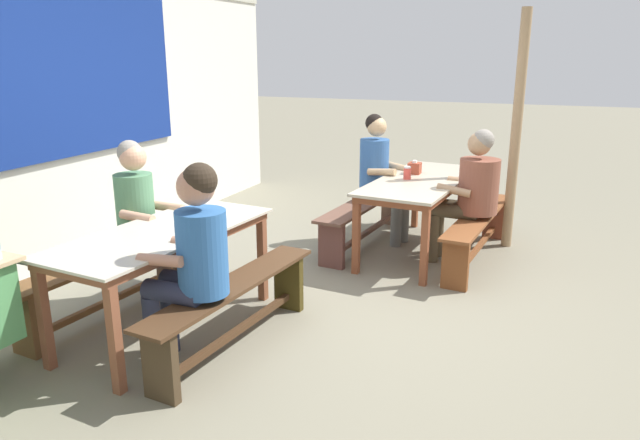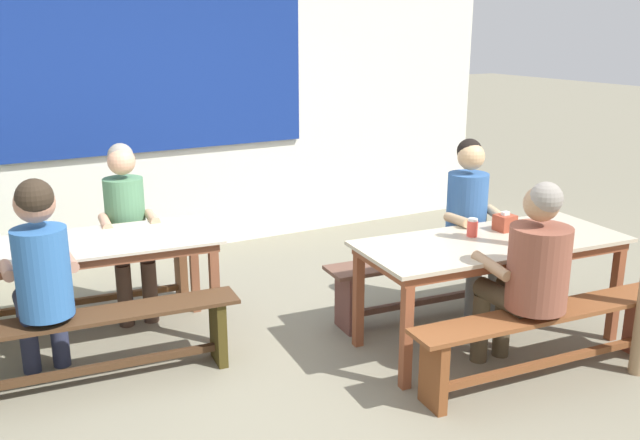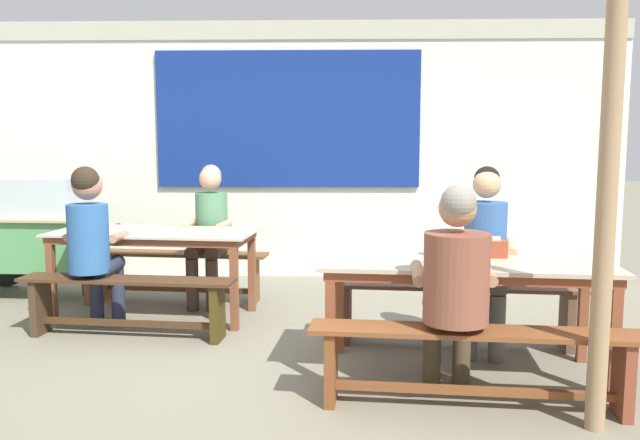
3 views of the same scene
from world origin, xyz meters
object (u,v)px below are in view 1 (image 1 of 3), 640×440
object	(u,v)px
bench_near_back	(366,214)
person_left_back_turned	(193,252)
dining_table_near	(421,186)
tissue_box	(415,168)
dining_table_far	(164,241)
bench_far_front	(234,306)
person_center_facing	(143,213)
person_right_near_table	(380,171)
wooden_support_post	(516,133)
condiment_jar	(407,173)
bench_near_front	(478,229)
bench_far_back	(108,275)
person_near_front	(471,188)

from	to	relation	value
bench_near_back	person_left_back_turned	bearing A→B (deg)	175.39
dining_table_near	tissue_box	distance (m)	0.28
dining_table_far	bench_far_front	world-z (taller)	dining_table_far
person_center_facing	tissue_box	bearing A→B (deg)	-36.09
bench_near_back	person_right_near_table	bearing A→B (deg)	-24.12
bench_far_front	bench_near_back	world-z (taller)	same
bench_near_back	wooden_support_post	xyz separation A→B (m)	(0.49, -1.37, 0.85)
person_right_near_table	wooden_support_post	world-z (taller)	wooden_support_post
person_right_near_table	condiment_jar	world-z (taller)	person_right_near_table
bench_near_front	condiment_jar	bearing A→B (deg)	91.20
tissue_box	wooden_support_post	xyz separation A→B (m)	(0.32, -0.92, 0.36)
bench_far_back	person_near_front	world-z (taller)	person_near_front
dining_table_near	tissue_box	bearing A→B (deg)	28.68
bench_far_back	person_center_facing	xyz separation A→B (m)	(0.32, -0.11, 0.42)
dining_table_near	person_right_near_table	size ratio (longest dim) A/B	1.42
bench_near_back	wooden_support_post	world-z (taller)	wooden_support_post
condiment_jar	bench_far_front	bearing A→B (deg)	166.38
dining_table_far	person_near_front	bearing A→B (deg)	-38.53
bench_far_back	wooden_support_post	xyz separation A→B (m)	(2.85, -2.64, 0.85)
person_near_front	tissue_box	xyz separation A→B (m)	(0.38, 0.62, 0.08)
bench_far_back	person_left_back_turned	distance (m)	1.21
dining_table_near	bench_far_front	bearing A→B (deg)	163.96
bench_far_back	bench_near_back	xyz separation A→B (m)	(2.36, -1.27, 0.01)
tissue_box	condiment_jar	world-z (taller)	tissue_box
dining_table_near	person_center_facing	distance (m)	2.64
bench_far_back	person_right_near_table	xyz separation A→B (m)	(2.55, -1.35, 0.44)
dining_table_near	condiment_jar	size ratio (longest dim) A/B	15.19
person_right_near_table	condiment_jar	size ratio (longest dim) A/B	10.68
person_left_back_turned	wooden_support_post	distance (m)	3.64
bench_near_front	wooden_support_post	size ratio (longest dim) A/B	0.80
bench_near_front	tissue_box	world-z (taller)	tissue_box
bench_far_back	condiment_jar	distance (m)	2.87
dining_table_near	person_center_facing	world-z (taller)	person_center_facing
dining_table_far	person_left_back_turned	xyz separation A→B (m)	(-0.35, -0.47, 0.09)
dining_table_near	tissue_box	world-z (taller)	tissue_box
dining_table_far	tissue_box	world-z (taller)	tissue_box
bench_far_front	person_center_facing	distance (m)	1.20
bench_far_back	bench_near_back	world-z (taller)	same
bench_near_back	person_near_front	distance (m)	1.16
person_center_facing	tissue_box	world-z (taller)	person_center_facing
dining_table_far	dining_table_near	size ratio (longest dim) A/B	0.94
dining_table_far	person_center_facing	bearing A→B (deg)	50.95
bench_far_back	tissue_box	world-z (taller)	tissue_box
dining_table_far	condiment_jar	bearing A→B (deg)	-26.40
person_near_front	wooden_support_post	size ratio (longest dim) A/B	0.54
bench_far_back	wooden_support_post	size ratio (longest dim) A/B	0.73
person_center_facing	tissue_box	xyz separation A→B (m)	(2.21, -1.61, 0.07)
person_near_front	tissue_box	bearing A→B (deg)	58.57
bench_far_back	bench_far_front	world-z (taller)	same
condiment_jar	dining_table_far	bearing A→B (deg)	153.60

